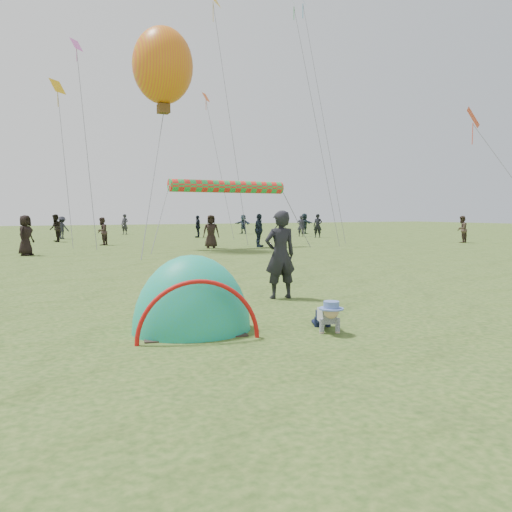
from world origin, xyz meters
name	(u,v)px	position (x,y,z in m)	size (l,w,h in m)	color
ground	(379,328)	(0.00, 0.00, 0.00)	(140.00, 140.00, 0.00)	#224014
crawling_toddler	(328,315)	(-0.87, 0.21, 0.26)	(0.48, 0.69, 0.53)	black
popup_tent	(192,331)	(-2.76, 1.22, 0.00)	(1.87, 1.54, 2.42)	#1EA456
standing_adult	(280,255)	(-0.03, 3.19, 0.96)	(0.70, 0.46, 1.92)	black
crowd_person_0	(318,226)	(15.39, 24.61, 0.88)	(0.64, 0.42, 1.75)	black
crowd_person_1	(102,231)	(-0.37, 22.99, 0.79)	(0.77, 0.60, 1.59)	#342724
crowd_person_2	(259,230)	(6.87, 17.59, 0.90)	(1.05, 0.44, 1.80)	#18232F
crowd_person_3	(62,228)	(-1.67, 31.12, 0.79)	(1.02, 0.59, 1.58)	#21212B
crowd_person_4	(211,232)	(4.30, 18.05, 0.87)	(0.85, 0.55, 1.74)	black
crowd_person_5	(305,224)	(18.01, 30.53, 0.89)	(1.65, 0.53, 1.78)	#1A2731
crowd_person_6	(125,224)	(3.77, 36.20, 0.86)	(0.63, 0.41, 1.72)	#27252C
crowd_person_7	(462,229)	(19.81, 15.42, 0.83)	(0.80, 0.63, 1.65)	#44342A
crowd_person_8	(198,227)	(7.47, 28.59, 0.82)	(0.96, 0.40, 1.64)	black
crowd_person_9	(280,226)	(13.48, 26.84, 0.79)	(1.02, 0.59, 1.58)	black
crowd_person_10	(26,235)	(-4.51, 17.56, 0.88)	(0.86, 0.56, 1.75)	black
crowd_person_11	(243,224)	(13.22, 32.85, 0.84)	(1.55, 0.49, 1.67)	#273646
crowd_person_12	(301,226)	(15.29, 26.76, 0.81)	(0.59, 0.39, 1.62)	#2A2A36
crowd_person_13	(55,228)	(-2.42, 27.47, 0.88)	(0.85, 0.66, 1.75)	black
balloon_kite	(163,70)	(1.90, 18.20, 8.79)	(2.95, 2.95, 4.13)	orange
rainbow_tube_kite	(228,187)	(5.19, 17.85, 3.20)	(0.64, 0.64, 6.35)	red
diamond_kite_0	(473,117)	(14.96, 10.84, 6.41)	(1.02, 1.02, 0.00)	#F1442F
diamond_kite_1	(57,86)	(-2.15, 26.18, 9.32)	(0.95, 0.95, 0.00)	gold
diamond_kite_3	(294,3)	(11.10, 21.10, 14.64)	(0.77, 0.77, 0.00)	green
diamond_kite_4	(303,0)	(12.93, 22.99, 15.86)	(0.92, 0.92, 0.00)	#1092D1
diamond_kite_5	(76,45)	(-1.25, 24.39, 11.32)	(0.74, 0.74, 0.00)	#EB67CE
diamond_kite_7	(206,97)	(8.66, 29.77, 10.51)	(0.75, 0.75, 0.00)	#E05925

